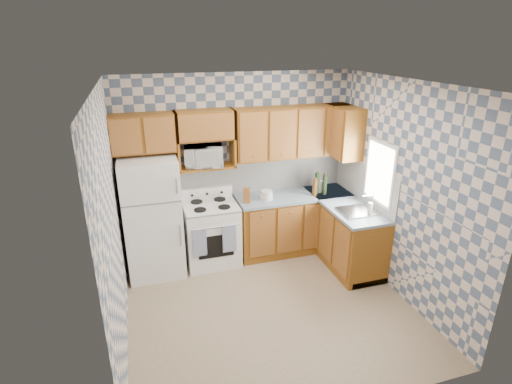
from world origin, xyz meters
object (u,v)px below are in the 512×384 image
at_px(stove_body, 212,234).
at_px(electric_kettle, 318,186).
at_px(refrigerator, 153,217).
at_px(microwave, 204,156).

bearing_deg(stove_body, electric_kettle, 1.17).
relative_size(refrigerator, electric_kettle, 9.68).
bearing_deg(electric_kettle, microwave, 175.64).
bearing_deg(stove_body, refrigerator, -178.22).
bearing_deg(refrigerator, electric_kettle, 1.37).
xyz_separation_m(refrigerator, electric_kettle, (2.50, 0.06, 0.17)).
xyz_separation_m(refrigerator, microwave, (0.77, 0.19, 0.75)).
distance_m(stove_body, electric_kettle, 1.78).
height_order(microwave, electric_kettle, microwave).
height_order(refrigerator, microwave, microwave).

